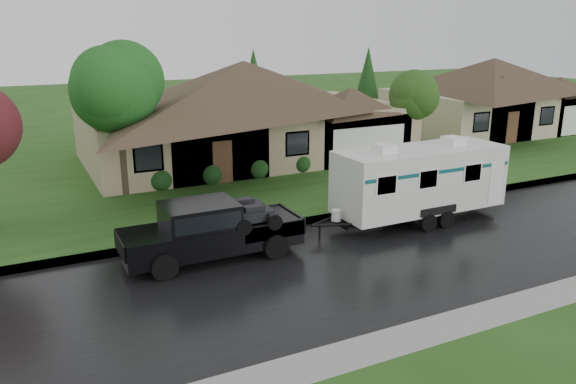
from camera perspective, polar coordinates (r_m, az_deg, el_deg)
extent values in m
plane|color=#244A17|center=(20.82, 5.24, -4.88)|extent=(140.00, 140.00, 0.00)
cube|color=black|center=(19.27, 8.36, -6.75)|extent=(140.00, 8.00, 0.01)
cube|color=gray|center=(22.62, 2.27, -2.88)|extent=(140.00, 0.50, 0.15)
cube|color=#244A17|center=(33.94, -8.10, 3.46)|extent=(140.00, 26.00, 0.15)
cube|color=tan|center=(33.38, -4.38, 6.12)|extent=(18.00, 10.00, 3.00)
pyramid|color=#3C2B20|center=(32.91, -4.54, 13.17)|extent=(19.44, 10.80, 2.60)
cube|color=tan|center=(33.23, 6.31, 5.76)|extent=(5.76, 4.00, 2.70)
cube|color=#C3B290|center=(45.13, 19.82, 7.85)|extent=(14.00, 9.00, 3.00)
pyramid|color=#3C2B20|center=(44.80, 20.29, 12.66)|extent=(15.12, 9.72, 2.30)
cube|color=#C3B290|center=(46.68, 25.64, 7.28)|extent=(4.48, 4.00, 2.70)
cylinder|color=#382B1E|center=(26.65, -16.43, 2.91)|extent=(0.44, 0.44, 2.98)
sphere|color=#226420|center=(26.13, -17.01, 9.87)|extent=(4.11, 4.11, 4.11)
cylinder|color=#382B1E|center=(34.15, 12.22, 5.33)|extent=(0.37, 0.37, 2.17)
sphere|color=#2F581C|center=(33.80, 12.46, 9.29)|extent=(3.00, 3.00, 3.00)
sphere|color=#143814|center=(27.33, -12.88, 1.35)|extent=(1.00, 1.00, 1.00)
sphere|color=#143814|center=(27.99, -7.87, 1.96)|extent=(1.00, 1.00, 1.00)
sphere|color=#143814|center=(28.86, -3.13, 2.52)|extent=(1.00, 1.00, 1.00)
sphere|color=#143814|center=(29.92, 1.31, 3.03)|extent=(1.00, 1.00, 1.00)
sphere|color=#143814|center=(31.14, 5.43, 3.49)|extent=(1.00, 1.00, 1.00)
sphere|color=#143814|center=(32.51, 9.22, 3.89)|extent=(1.00, 1.00, 1.00)
cube|color=black|center=(19.07, -7.72, -4.48)|extent=(5.98, 1.99, 0.86)
cube|color=black|center=(18.45, -14.23, -4.67)|extent=(1.60, 1.94, 0.35)
cube|color=black|center=(18.70, -8.97, -2.46)|extent=(2.39, 1.87, 0.90)
cube|color=black|center=(18.68, -8.98, -2.31)|extent=(2.19, 1.91, 0.55)
cube|color=black|center=(19.64, -2.51, -3.10)|extent=(2.19, 1.89, 0.06)
cylinder|color=black|center=(17.86, -12.45, -7.44)|extent=(0.84, 0.32, 0.84)
cylinder|color=black|center=(19.63, -13.88, -5.34)|extent=(0.84, 0.32, 0.84)
cylinder|color=black|center=(19.00, -1.28, -5.57)|extent=(0.84, 0.32, 0.84)
cylinder|color=black|center=(20.67, -3.59, -3.76)|extent=(0.84, 0.32, 0.84)
cube|color=silver|center=(22.89, 13.23, 1.36)|extent=(6.98, 2.39, 2.44)
cube|color=black|center=(23.27, 13.02, -1.91)|extent=(7.38, 1.20, 0.14)
cube|color=#0B4D4F|center=(22.76, 13.32, 2.67)|extent=(6.84, 2.41, 0.14)
cube|color=white|center=(21.49, 9.75, 4.39)|extent=(0.70, 0.80, 0.32)
cube|color=white|center=(23.62, 16.46, 5.02)|extent=(0.70, 0.80, 0.32)
cylinder|color=black|center=(22.16, 14.02, -3.03)|extent=(0.70, 0.24, 0.70)
cylinder|color=black|center=(23.89, 10.40, -1.40)|extent=(0.70, 0.24, 0.70)
cylinder|color=black|center=(22.73, 15.75, -2.68)|extent=(0.70, 0.24, 0.70)
cylinder|color=black|center=(24.42, 12.10, -1.11)|extent=(0.70, 0.24, 0.70)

